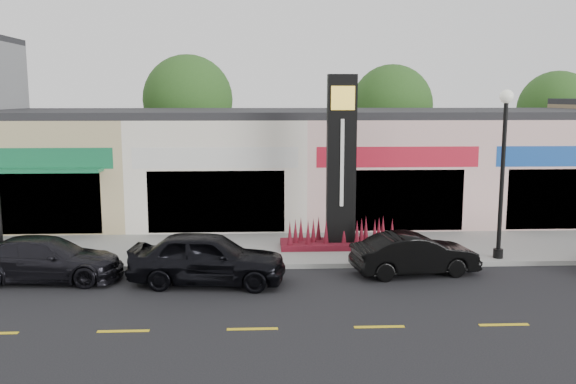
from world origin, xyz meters
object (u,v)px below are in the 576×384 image
at_px(pylon_sign, 341,187).
at_px(car_dark_sedan, 46,259).
at_px(lamp_east_near, 503,157).
at_px(car_black_conv, 415,254).
at_px(car_black_sedan, 208,258).

relative_size(pylon_sign, car_dark_sedan, 1.34).
height_order(pylon_sign, car_dark_sedan, pylon_sign).
xyz_separation_m(lamp_east_near, car_black_conv, (-3.09, -1.21, -2.84)).
bearing_deg(car_black_conv, car_black_sedan, 87.64).
relative_size(car_black_sedan, car_black_conv, 1.18).
bearing_deg(pylon_sign, car_black_sedan, -140.34).
height_order(lamp_east_near, car_black_sedan, lamp_east_near).
xyz_separation_m(pylon_sign, car_black_sedan, (-4.34, -3.60, -1.50)).
height_order(pylon_sign, car_black_sedan, pylon_sign).
bearing_deg(car_black_sedan, car_black_conv, -77.85).
height_order(car_dark_sedan, car_black_conv, car_dark_sedan).
bearing_deg(pylon_sign, car_black_conv, -56.68).
bearing_deg(lamp_east_near, pylon_sign, 161.25).
xyz_separation_m(lamp_east_near, car_black_sedan, (-9.34, -1.90, -2.71)).
bearing_deg(car_black_conv, pylon_sign, 24.69).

